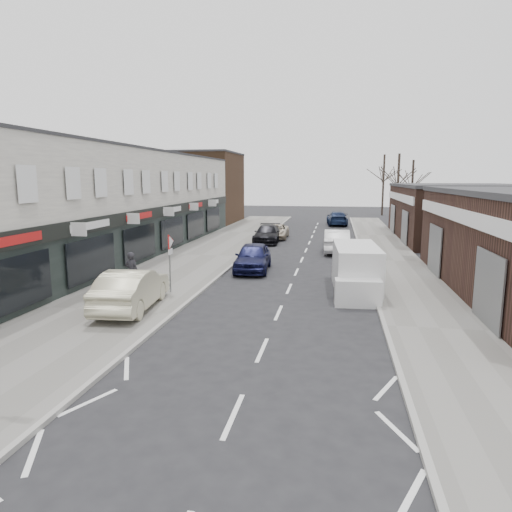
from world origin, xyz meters
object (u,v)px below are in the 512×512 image
at_px(parked_car_right_b, 340,235).
at_px(parked_car_right_c, 337,218).
at_px(sedan_on_pavement, 132,289).
at_px(parked_car_right_a, 337,241).
at_px(parked_car_left_c, 276,231).
at_px(warning_sign, 170,247).
at_px(parked_car_left_a, 253,257).
at_px(pedestrian, 132,272).
at_px(white_van, 356,270).
at_px(parked_car_left_b, 267,234).

height_order(parked_car_right_b, parked_car_right_c, parked_car_right_c).
relative_size(sedan_on_pavement, parked_car_right_a, 0.98).
xyz_separation_m(sedan_on_pavement, parked_car_left_c, (2.63, 23.06, -0.29)).
bearing_deg(warning_sign, parked_car_left_a, 65.98).
relative_size(warning_sign, parked_car_right_b, 0.70).
distance_m(sedan_on_pavement, parked_car_left_a, 9.39).
relative_size(parked_car_right_a, parked_car_right_b, 1.29).
distance_m(pedestrian, parked_car_left_a, 7.62).
xyz_separation_m(white_van, parked_car_right_a, (-0.90, 11.48, -0.20)).
height_order(pedestrian, parked_car_left_c, pedestrian).
bearing_deg(sedan_on_pavement, warning_sign, -106.64).
distance_m(parked_car_left_a, parked_car_right_c, 27.28).
relative_size(pedestrian, parked_car_left_b, 0.37).
height_order(white_van, parked_car_left_a, white_van).
bearing_deg(pedestrian, parked_car_right_c, -95.38).
height_order(sedan_on_pavement, parked_car_left_c, sedan_on_pavement).
distance_m(warning_sign, parked_car_left_b, 17.60).
bearing_deg(parked_car_left_c, white_van, -72.39).
height_order(parked_car_left_b, parked_car_right_b, parked_car_left_b).
relative_size(white_van, pedestrian, 3.07).
distance_m(white_van, pedestrian, 10.29).
height_order(white_van, parked_car_left_c, white_van).
bearing_deg(warning_sign, pedestrian, -173.60).
bearing_deg(parked_car_right_c, parked_car_left_c, 63.39).
relative_size(white_van, parked_car_right_b, 1.46).
bearing_deg(parked_car_right_c, sedan_on_pavement, 73.60).
xyz_separation_m(warning_sign, parked_car_right_a, (7.36, 13.50, -1.39)).
height_order(parked_car_left_c, parked_car_right_a, parked_car_right_a).
bearing_deg(pedestrian, parked_car_right_b, -106.57).
bearing_deg(parked_car_left_a, parked_car_right_a, 54.45).
height_order(parked_car_left_a, parked_car_right_b, parked_car_left_a).
bearing_deg(parked_car_left_b, parked_car_right_c, 67.86).
bearing_deg(white_van, parked_car_left_c, 105.24).
height_order(warning_sign, parked_car_left_a, warning_sign).
bearing_deg(sedan_on_pavement, parked_car_left_a, -115.58).
bearing_deg(parked_car_left_c, warning_sign, -97.01).
height_order(white_van, parked_car_right_b, white_van).
bearing_deg(parked_car_left_a, parked_car_right_b, 64.87).
distance_m(pedestrian, parked_car_right_b, 20.94).
bearing_deg(parked_car_right_a, parked_car_right_c, -90.92).
bearing_deg(parked_car_right_b, parked_car_left_c, -13.18).
distance_m(parked_car_left_b, parked_car_right_b, 5.94).
xyz_separation_m(warning_sign, white_van, (8.26, 2.03, -1.19)).
bearing_deg(parked_car_right_a, parked_car_left_b, -36.07).
bearing_deg(parked_car_right_b, warning_sign, 71.68).
relative_size(sedan_on_pavement, parked_car_left_c, 1.08).
distance_m(pedestrian, parked_car_right_c, 34.29).
relative_size(white_van, sedan_on_pavement, 1.15).
height_order(white_van, parked_car_left_b, white_van).
relative_size(pedestrian, parked_car_right_c, 0.34).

